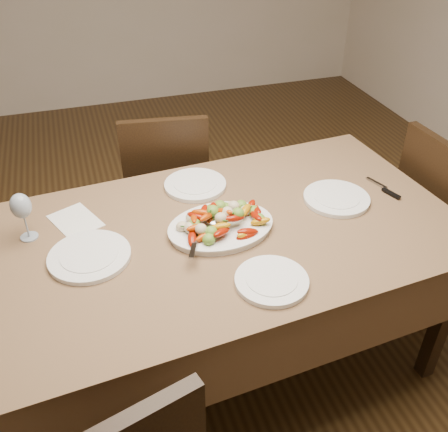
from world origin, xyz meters
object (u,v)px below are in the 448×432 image
object	(u,v)px
plate_far	(195,185)
serving_platter	(221,228)
dining_table	(224,300)
wine_glass	(23,215)
plate_near	(272,281)
chair_far	(167,186)
plate_left	(90,256)
plate_right	(336,199)

from	to	relation	value
plate_far	serving_platter	bearing A→B (deg)	-88.12
dining_table	wine_glass	world-z (taller)	wine_glass
plate_near	plate_far	bearing A→B (deg)	97.34
chair_far	wine_glass	xyz separation A→B (m)	(-0.65, -0.66, 0.39)
chair_far	plate_left	bearing A→B (deg)	70.95
dining_table	serving_platter	xyz separation A→B (m)	(-0.01, -0.01, 0.39)
wine_glass	plate_far	bearing A→B (deg)	13.01
chair_far	plate_right	world-z (taller)	chair_far
dining_table	plate_left	world-z (taller)	plate_left
dining_table	plate_right	bearing A→B (deg)	5.51
plate_right	wine_glass	world-z (taller)	wine_glass
serving_platter	plate_right	bearing A→B (deg)	5.99
chair_far	plate_left	xyz separation A→B (m)	(-0.45, -0.85, 0.29)
plate_left	wine_glass	bearing A→B (deg)	136.73
serving_platter	plate_left	xyz separation A→B (m)	(-0.50, -0.01, -0.00)
wine_glass	dining_table	bearing A→B (deg)	-13.57
dining_table	plate_left	size ratio (longest dim) A/B	6.28
chair_far	plate_far	world-z (taller)	chair_far
chair_far	wine_glass	distance (m)	1.00
serving_platter	plate_left	world-z (taller)	serving_platter
dining_table	plate_near	distance (m)	0.52
dining_table	plate_right	size ratio (longest dim) A/B	6.70
plate_right	chair_far	bearing A→B (deg)	126.21
dining_table	plate_far	size ratio (longest dim) A/B	6.84
dining_table	plate_right	distance (m)	0.64
wine_glass	serving_platter	bearing A→B (deg)	-14.30
plate_left	wine_glass	world-z (taller)	wine_glass
serving_platter	plate_right	distance (m)	0.53
dining_table	plate_left	bearing A→B (deg)	-177.68
serving_platter	plate_far	world-z (taller)	serving_platter
plate_right	serving_platter	bearing A→B (deg)	-174.01
plate_far	wine_glass	xyz separation A→B (m)	(-0.69, -0.16, 0.09)
serving_platter	wine_glass	world-z (taller)	wine_glass
plate_near	serving_platter	bearing A→B (deg)	102.77
plate_left	plate_near	xyz separation A→B (m)	(0.57, -0.32, 0.00)
chair_far	plate_right	xyz separation A→B (m)	(0.57, -0.78, 0.29)
plate_near	wine_glass	distance (m)	0.93
serving_platter	plate_left	distance (m)	0.50
plate_left	wine_glass	xyz separation A→B (m)	(-0.21, 0.19, 0.09)
plate_far	wine_glass	size ratio (longest dim) A/B	1.31
chair_far	serving_platter	size ratio (longest dim) A/B	2.37
dining_table	plate_near	xyz separation A→B (m)	(0.06, -0.34, 0.39)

